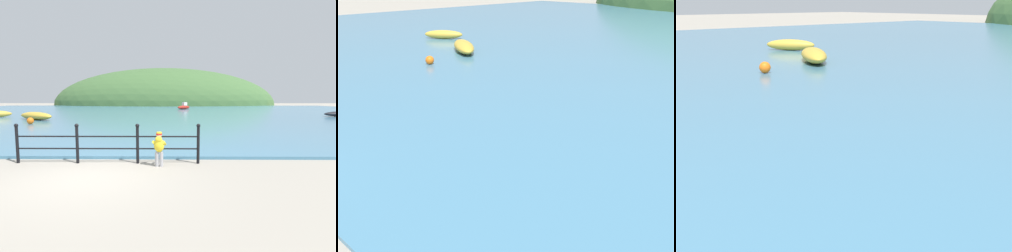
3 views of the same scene
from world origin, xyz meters
The scene contains 3 objects.
boat_far_right centered at (-9.76, 16.45, 0.44)m, with size 4.28×3.33×0.67m.
boat_green_fishing centered at (-15.17, 18.98, 0.43)m, with size 2.90×2.40×0.66m.
mooring_buoy centered at (-8.16, 12.56, 0.34)m, with size 0.48×0.48×0.48m, color orange.
Camera 2 is at (10.15, -0.33, 4.84)m, focal length 42.00 mm.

